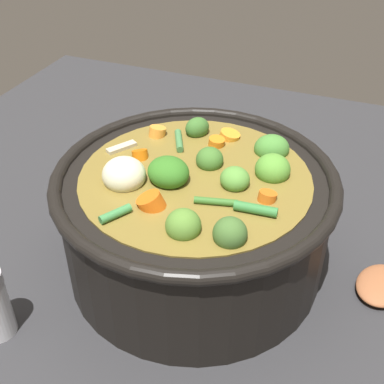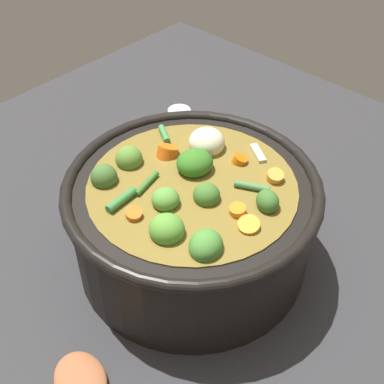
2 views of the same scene
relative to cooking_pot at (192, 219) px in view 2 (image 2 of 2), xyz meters
The scene contains 3 objects.
ground_plane 0.07m from the cooking_pot, 150.93° to the left, with size 1.10×1.10×0.00m, color #2D2D30.
cooking_pot is the anchor object (origin of this frame).
salt_shaker 0.25m from the cooking_pot, 132.20° to the right, with size 0.04×0.04×0.09m.
Camera 2 is at (0.36, 0.33, 0.57)m, focal length 49.10 mm.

